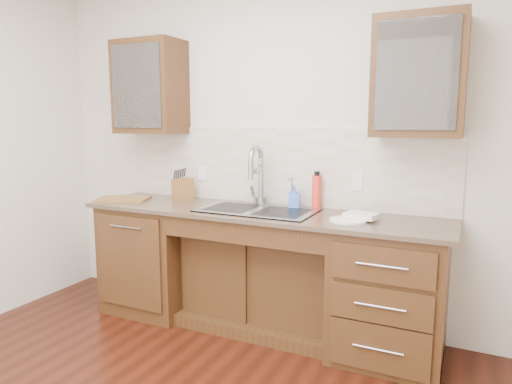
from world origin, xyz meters
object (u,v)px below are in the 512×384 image
at_px(soap_bottle, 294,197).
at_px(water_bottle, 317,192).
at_px(knife_block, 183,189).
at_px(plate, 348,220).
at_px(cutting_board, 123,199).

height_order(soap_bottle, water_bottle, water_bottle).
relative_size(soap_bottle, knife_block, 0.97).
xyz_separation_m(soap_bottle, plate, (0.47, -0.26, -0.08)).
distance_m(plate, cutting_board, 1.87).
bearing_deg(knife_block, cutting_board, -128.49).
height_order(plate, cutting_board, cutting_board).
height_order(water_bottle, cutting_board, water_bottle).
bearing_deg(soap_bottle, water_bottle, 7.16).
relative_size(water_bottle, plate, 1.03).
bearing_deg(water_bottle, plate, -45.06).
bearing_deg(soap_bottle, knife_block, 166.15).
height_order(soap_bottle, knife_block, knife_block).
bearing_deg(soap_bottle, plate, -44.23).
bearing_deg(water_bottle, soap_bottle, -157.29).
height_order(plate, knife_block, knife_block).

